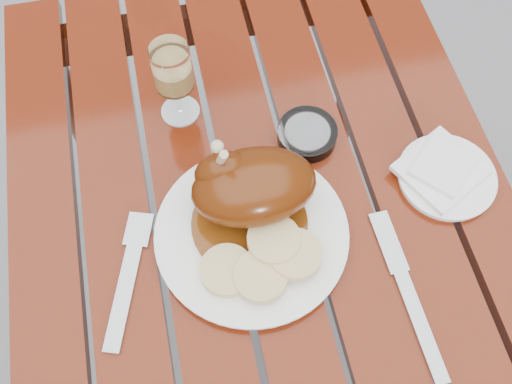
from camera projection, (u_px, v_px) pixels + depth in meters
ground at (266, 350)px, 1.54m from camera, size 60.00×60.00×0.00m
table at (268, 311)px, 1.21m from camera, size 0.80×1.20×0.75m
dinner_plate at (252, 234)px, 0.87m from camera, size 0.32×0.32×0.02m
roast_duck at (249, 186)px, 0.84m from camera, size 0.20×0.19×0.14m
bread_dumplings at (264, 260)px, 0.83m from camera, size 0.18×0.13×0.03m
wine_glass at (175, 83)px, 0.92m from camera, size 0.08×0.08×0.16m
side_plate at (446, 177)px, 0.93m from camera, size 0.18×0.18×0.01m
napkin at (441, 169)px, 0.92m from camera, size 0.16×0.16×0.01m
ashtray at (307, 134)px, 0.96m from camera, size 0.13×0.13×0.03m
fork at (126, 285)px, 0.84m from camera, size 0.09×0.20×0.01m
knife at (413, 305)px, 0.83m from camera, size 0.03×0.23×0.01m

